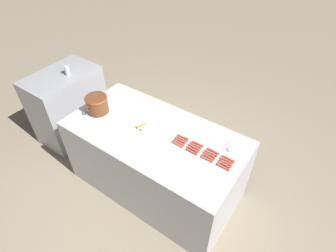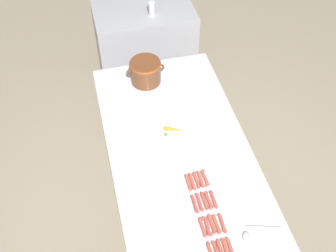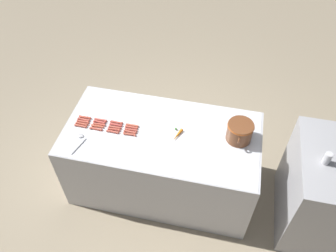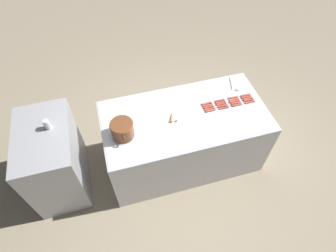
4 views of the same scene
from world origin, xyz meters
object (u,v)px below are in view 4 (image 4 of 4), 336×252
Objects in this scene: serving_spoon at (236,87)px; hot_dog_5 at (236,103)px; hot_dog_18 at (220,100)px; carrot at (172,117)px; hot_dog_12 at (246,97)px; hot_dog_7 at (210,109)px; hot_dog_10 at (221,104)px; hot_dog_4 at (249,100)px; hot_dog_19 at (206,103)px; hot_dog_2 at (224,108)px; hot_dog_8 at (247,99)px; hot_dog_16 at (245,95)px; hot_dog_14 at (221,102)px; hot_dog_3 at (211,110)px; bean_pot at (122,129)px; back_cabinet at (55,160)px; hot_dog_15 at (208,105)px; soda_can at (47,124)px; hot_dog_1 at (237,105)px; hot_dog_17 at (233,97)px; hot_dog_13 at (234,100)px; hot_dog_11 at (209,107)px; hot_dog_6 at (222,106)px; hot_dog_9 at (234,101)px; hot_dog_0 at (250,102)px.

hot_dog_5 is at bearing 156.69° from serving_spoon.
hot_dog_18 is 0.64m from carrot.
hot_dog_7 is at bearing 97.08° from hot_dog_12.
hot_dog_5 is 1.00× the size of hot_dog_10.
hot_dog_19 is at bearing 80.19° from hot_dog_4.
hot_dog_7 is at bearing 79.38° from hot_dog_2.
hot_dog_8 and hot_dog_16 have the same top height.
carrot is at bearing 95.61° from hot_dog_14.
bean_pot is (-0.07, 1.06, 0.10)m from hot_dog_3.
back_cabinet is 1.96m from hot_dog_15.
hot_dog_10 is 1.99m from soda_can.
hot_dog_4 and hot_dog_16 have the same top height.
hot_dog_3 and hot_dog_18 have the same top height.
hot_dog_1 is 0.44× the size of bean_pot.
hot_dog_1 is 1.00× the size of hot_dog_17.
hot_dog_14 is at bearing -91.78° from soda_can.
hot_dog_19 is 0.44× the size of bean_pot.
hot_dog_15 is 1.11× the size of soda_can.
back_cabinet is 2.12m from hot_dog_10.
bean_pot is at bearing 93.60° from hot_dog_4.
serving_spoon is (0.19, -2.37, 0.41)m from back_cabinet.
hot_dog_13 reaches higher than serving_spoon.
hot_dog_1 is 0.37m from hot_dog_19.
hot_dog_3 is at bearing 127.20° from hot_dog_18.
hot_dog_11 is 1.00× the size of hot_dog_17.
hot_dog_12 is (0.06, -0.17, 0.00)m from hot_dog_5.
carrot reaches higher than serving_spoon.
hot_dog_5 and hot_dog_17 have the same top height.
hot_dog_6 is 1.00× the size of hot_dog_16.
hot_dog_17 is (0.04, -0.00, 0.00)m from hot_dog_13.
back_cabinet reaches higher than hot_dog_9.
hot_dog_5 is 1.00× the size of hot_dog_19.
hot_dog_11 is at bearing 83.09° from hot_dog_0.
carrot reaches higher than hot_dog_3.
soda_can reaches higher than hot_dog_6.
serving_spoon is (0.19, 0.06, -0.00)m from hot_dog_12.
hot_dog_0 and hot_dog_6 have the same top height.
hot_dog_6 is 0.19m from hot_dog_13.
hot_dog_0 and hot_dog_11 have the same top height.
hot_dog_1 is at bearing -100.29° from hot_dog_11.
hot_dog_19 is at bearing 90.71° from hot_dog_17.
hot_dog_13 is (-0.00, -2.26, 0.41)m from back_cabinet.
carrot is (0.00, 0.63, 0.00)m from hot_dog_6.
soda_can reaches higher than hot_dog_1.
hot_dog_2 and hot_dog_13 have the same top height.
hot_dog_3 is (0.00, 0.51, 0.00)m from hot_dog_0.
hot_dog_8 is (0.06, -0.34, 0.00)m from hot_dog_2.
hot_dog_8 and hot_dog_14 have the same top height.
hot_dog_8 and hot_dog_13 have the same top height.
hot_dog_8 is at bearing -92.30° from soda_can.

